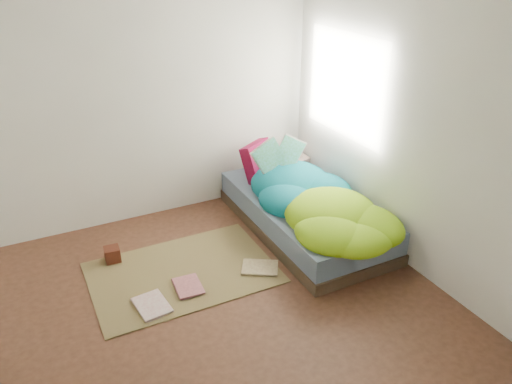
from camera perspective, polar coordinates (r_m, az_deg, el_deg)
ground at (r=4.20m, az=-3.85°, el=-12.62°), size 3.50×3.50×0.00m
room_walls at (r=3.42m, az=-4.53°, el=9.06°), size 3.54×3.54×2.62m
bed at (r=5.11m, az=5.52°, el=-2.59°), size 1.00×2.00×0.34m
duvet at (r=4.79m, az=7.07°, el=-0.17°), size 0.96×1.84×0.34m
rug at (r=4.57m, az=-8.37°, el=-9.08°), size 1.60×1.10×0.01m
pillow_floral at (r=5.73m, az=3.16°, el=3.47°), size 0.59×0.44×0.12m
pillow_magenta at (r=5.38m, az=0.29°, el=3.57°), size 0.41×0.32×0.40m
open_book at (r=5.03m, az=2.72°, el=5.37°), size 0.49×0.12×0.30m
wooden_box at (r=4.82m, az=-16.10°, el=-6.85°), size 0.14×0.14×0.14m
floor_book_a at (r=4.19m, az=-13.36°, el=-13.07°), size 0.27×0.35×0.03m
floor_book_b at (r=4.35m, az=-9.19°, el=-10.97°), size 0.24×0.31×0.03m
floor_book_c at (r=4.46m, az=0.36°, el=-9.51°), size 0.40×0.37×0.02m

